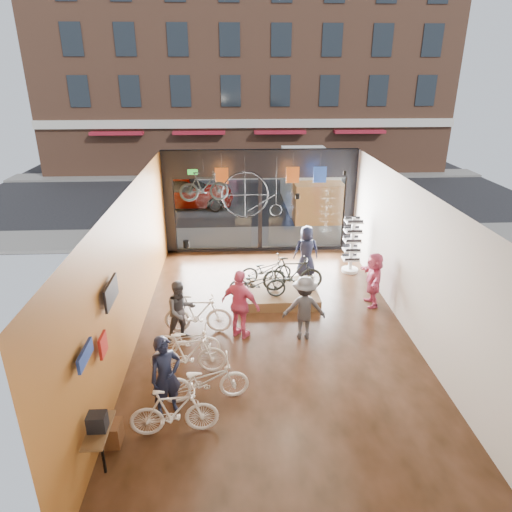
{
  "coord_description": "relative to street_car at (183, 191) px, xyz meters",
  "views": [
    {
      "loc": [
        -0.99,
        -10.23,
        6.4
      ],
      "look_at": [
        -0.39,
        1.4,
        1.63
      ],
      "focal_mm": 32.0,
      "sensor_mm": 36.0,
      "label": 1
    }
  ],
  "objects": [
    {
      "name": "opposite_building",
      "position": [
        3.45,
        9.5,
        6.16
      ],
      "size": [
        26.0,
        5.0,
        14.0
      ],
      "primitive_type": "cube",
      "color": "brown",
      "rests_on": "ground"
    },
    {
      "name": "jersey_right",
      "position": [
        5.47,
        -6.8,
        2.21
      ],
      "size": [
        0.45,
        0.03,
        0.55
      ],
      "primitive_type": "cube",
      "color": "#1E3F99",
      "rests_on": "ceiling"
    },
    {
      "name": "penny_farthing",
      "position": [
        3.19,
        -7.49,
        1.66
      ],
      "size": [
        1.96,
        0.06,
        1.57
      ],
      "primitive_type": null,
      "color": "black",
      "rests_on": "ceiling"
    },
    {
      "name": "box_truck",
      "position": [
        6.2,
        -1.0,
        0.48
      ],
      "size": [
        2.24,
        6.72,
        2.65
      ],
      "primitive_type": null,
      "color": "silver",
      "rests_on": "street_road"
    },
    {
      "name": "floor_bike_4",
      "position": [
        1.32,
        -12.84,
        -0.43
      ],
      "size": [
        1.59,
        0.69,
        0.81
      ],
      "primitive_type": "imported",
      "rotation": [
        0.0,
        0.0,
        1.47
      ],
      "color": "silver",
      "rests_on": "ground_plane"
    },
    {
      "name": "display_platform",
      "position": [
        3.72,
        -10.01,
        -0.69
      ],
      "size": [
        2.4,
        1.8,
        0.3
      ],
      "primitive_type": "cube",
      "color": "#4F3D1D",
      "rests_on": "ground_plane"
    },
    {
      "name": "street_car",
      "position": [
        0.0,
        0.0,
        0.0
      ],
      "size": [
        4.93,
        1.98,
        1.68
      ],
      "primitive_type": "imported",
      "rotation": [
        0.0,
        0.0,
        1.57
      ],
      "color": "gray",
      "rests_on": "street_road"
    },
    {
      "name": "customer_5",
      "position": [
        6.45,
        -10.54,
        -0.03
      ],
      "size": [
        0.56,
        1.53,
        1.62
      ],
      "primitive_type": "imported",
      "rotation": [
        0.0,
        0.0,
        4.66
      ],
      "color": "#CC4C72",
      "rests_on": "ground_plane"
    },
    {
      "name": "jersey_mid",
      "position": [
        4.52,
        -6.8,
        2.21
      ],
      "size": [
        0.45,
        0.03,
        0.55
      ],
      "primitive_type": "cube",
      "color": "#CC5919",
      "rests_on": "ceiling"
    },
    {
      "name": "sunglasses_rack",
      "position": [
        6.4,
        -8.17,
        0.12
      ],
      "size": [
        0.61,
        0.53,
        1.91
      ],
      "primitive_type": null,
      "rotation": [
        0.0,
        0.0,
        -0.12
      ],
      "color": "white",
      "rests_on": "ground_plane"
    },
    {
      "name": "floor_bike_2",
      "position": [
        1.81,
        -14.48,
        -0.36
      ],
      "size": [
        1.87,
        0.85,
        0.95
      ],
      "primitive_type": "imported",
      "rotation": [
        0.0,
        0.0,
        1.69
      ],
      "color": "silver",
      "rests_on": "ground_plane"
    },
    {
      "name": "display_bike_mid",
      "position": [
        4.17,
        -10.11,
        -0.01
      ],
      "size": [
        1.79,
        0.55,
        1.07
      ],
      "primitive_type": "imported",
      "rotation": [
        0.0,
        0.0,
        1.6
      ],
      "color": "black",
      "rests_on": "display_platform"
    },
    {
      "name": "wall_merch",
      "position": [
        0.07,
        -15.5,
        0.46
      ],
      "size": [
        0.4,
        2.4,
        2.6
      ],
      "primitive_type": null,
      "color": "navy",
      "rests_on": "wall_left"
    },
    {
      "name": "floor_bike_1",
      "position": [
        1.28,
        -15.41,
        -0.34
      ],
      "size": [
        1.69,
        0.6,
        1.0
      ],
      "primitive_type": "imported",
      "rotation": [
        0.0,
        0.0,
        1.65
      ],
      "color": "silver",
      "rests_on": "ground_plane"
    },
    {
      "name": "jersey_left",
      "position": [
        2.09,
        -6.8,
        2.21
      ],
      "size": [
        0.45,
        0.03,
        0.55
      ],
      "primitive_type": "cube",
      "color": "#CC5919",
      "rests_on": "ceiling"
    },
    {
      "name": "floor_bike_3",
      "position": [
        1.4,
        -13.57,
        -0.33
      ],
      "size": [
        1.71,
        0.52,
        1.02
      ],
      "primitive_type": "imported",
      "rotation": [
        0.0,
        0.0,
        1.59
      ],
      "color": "silver",
      "rests_on": "ground_plane"
    },
    {
      "name": "customer_2",
      "position": [
        2.59,
        -12.08,
        0.08
      ],
      "size": [
        1.15,
        0.96,
        1.84
      ],
      "primitive_type": "imported",
      "rotation": [
        0.0,
        0.0,
        2.58
      ],
      "color": "#CC4C72",
      "rests_on": "ground_plane"
    },
    {
      "name": "customer_4",
      "position": [
        4.84,
        -8.36,
        0.01
      ],
      "size": [
        0.86,
        0.59,
        1.71
      ],
      "primitive_type": "imported",
      "rotation": [
        0.0,
        0.0,
        3.2
      ],
      "color": "#161C33",
      "rests_on": "ground_plane"
    },
    {
      "name": "customer_0",
      "position": [
        1.08,
        -14.84,
        0.03
      ],
      "size": [
        0.76,
        0.67,
        1.74
      ],
      "primitive_type": "imported",
      "rotation": [
        0.0,
        0.0,
        0.51
      ],
      "color": "#161C33",
      "rests_on": "ground_plane"
    },
    {
      "name": "ceiling",
      "position": [
        3.45,
        -12.0,
        2.98
      ],
      "size": [
        7.0,
        12.0,
        0.04
      ],
      "primitive_type": "cube",
      "color": "black",
      "rests_on": "ground"
    },
    {
      "name": "floor_bike_5",
      "position": [
        1.49,
        -11.8,
        -0.31
      ],
      "size": [
        1.8,
        0.6,
        1.07
      ],
      "primitive_type": "imported",
      "rotation": [
        0.0,
        0.0,
        1.52
      ],
      "color": "silver",
      "rests_on": "ground_plane"
    },
    {
      "name": "sidewalk_far",
      "position": [
        3.45,
        7.0,
        -0.78
      ],
      "size": [
        30.0,
        2.0,
        0.12
      ],
      "primitive_type": "cube",
      "color": "slate",
      "rests_on": "ground"
    },
    {
      "name": "wall_back",
      "position": [
        3.45,
        -18.02,
        1.06
      ],
      "size": [
        7.0,
        0.04,
        3.8
      ],
      "primitive_type": "cube",
      "color": "beige",
      "rests_on": "ground"
    },
    {
      "name": "storefront",
      "position": [
        3.45,
        -6.0,
        1.06
      ],
      "size": [
        7.0,
        0.26,
        3.8
      ],
      "primitive_type": null,
      "color": "black",
      "rests_on": "ground"
    },
    {
      "name": "exit_sign",
      "position": [
        1.05,
        -6.12,
        2.21
      ],
      "size": [
        0.35,
        0.06,
        0.18
      ],
      "primitive_type": "cube",
      "color": "#198C26",
      "rests_on": "storefront"
    },
    {
      "name": "wall_right",
      "position": [
        6.97,
        -12.0,
        1.06
      ],
      "size": [
        0.04,
        12.0,
        3.8
      ],
      "primitive_type": "cube",
      "color": "beige",
      "rests_on": "ground"
    },
    {
      "name": "street_road",
      "position": [
        3.45,
        3.0,
        -0.85
      ],
      "size": [
        30.0,
        18.0,
        0.02
      ],
      "primitive_type": "cube",
      "color": "black",
      "rests_on": "ground"
    },
    {
      "name": "customer_1",
      "position": [
        1.1,
        -12.13,
        -0.03
      ],
      "size": [
        0.98,
        0.92,
        1.62
      ],
      "primitive_type": "imported",
      "rotation": [
        0.0,
        0.0,
        0.51
      ],
      "color": "#3F3F44",
      "rests_on": "ground_plane"
    },
    {
      "name": "display_bike_right",
      "position": [
        3.42,
        -9.51,
        -0.12
      ],
      "size": [
        1.66,
        0.8,
        0.84
      ],
      "primitive_type": "imported",
      "rotation": [
        0.0,
        0.0,
        1.73
      ],
      "color": "black",
      "rests_on": "display_platform"
    },
    {
      "name": "sidewalk_near",
      "position": [
        3.45,
        -4.8,
        -0.78
      ],
      "size": [
        30.0,
        2.4,
        0.12
      ],
      "primitive_type": "cube",
      "color": "slate",
      "rests_on": "ground"
    },
    {
      "name": "hung_bike",
      "position": [
        1.54,
        -7.8,
        2.09
      ],
      "size": [
        1.62,
        0.63,
        0.95
      ],
      "primitive_type": "imported",
      "rotation": [
        0.0,
        0.0,
        1.69
      ],
      "color": "black",
      "rests_on": "ceiling"
    },
    {
      "name": "wall_left",
      "position": [
        -0.07,
        -12.0,
        1.06
      ],
      "size": [
        0.04,
        12.0,
        3.8
      ],
      "primitive_type": "cube",
      "color": "#9D5021",
      "rests_on": "ground"
    },
    {
      "name": "customer_3",
      "position": [
        4.19,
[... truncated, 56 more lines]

